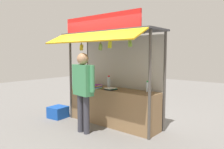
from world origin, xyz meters
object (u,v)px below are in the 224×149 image
(water_bottle_far_right, at_px, (89,81))
(banana_bunch_inner_left, at_px, (130,43))
(water_bottle_mid_left, at_px, (147,87))
(vendor_person, at_px, (83,85))
(magazine_stack_mid_right, at_px, (111,89))
(banana_bunch_rightmost, at_px, (100,47))
(banana_bunch_inner_right, at_px, (110,45))
(banana_bunch_leftmost, at_px, (82,47))
(plastic_crate, at_px, (58,112))
(magazine_stack_left, at_px, (96,87))
(water_bottle_far_left, at_px, (109,81))

(water_bottle_far_right, xyz_separation_m, banana_bunch_inner_left, (1.59, -0.39, 0.93))
(water_bottle_mid_left, xyz_separation_m, vendor_person, (-0.98, -1.04, 0.06))
(magazine_stack_mid_right, height_order, banana_bunch_rightmost, banana_bunch_rightmost)
(banana_bunch_inner_right, height_order, vendor_person, banana_bunch_inner_right)
(banana_bunch_leftmost, bearing_deg, water_bottle_far_right, 109.93)
(banana_bunch_inner_right, height_order, plastic_crate, banana_bunch_inner_right)
(water_bottle_mid_left, bearing_deg, banana_bunch_inner_right, -137.55)
(water_bottle_mid_left, distance_m, vendor_person, 1.44)
(banana_bunch_leftmost, bearing_deg, vendor_person, -40.54)
(banana_bunch_leftmost, relative_size, vendor_person, 0.18)
(magazine_stack_mid_right, bearing_deg, banana_bunch_inner_left, -18.22)
(banana_bunch_inner_right, distance_m, plastic_crate, 2.49)
(water_bottle_mid_left, bearing_deg, magazine_stack_mid_right, -156.62)
(water_bottle_mid_left, relative_size, banana_bunch_rightmost, 0.80)
(water_bottle_far_right, relative_size, banana_bunch_rightmost, 0.93)
(water_bottle_far_right, relative_size, plastic_crate, 0.66)
(magazine_stack_mid_right, distance_m, banana_bunch_rightmost, 1.01)
(banana_bunch_leftmost, bearing_deg, magazine_stack_left, 27.13)
(banana_bunch_leftmost, bearing_deg, banana_bunch_rightmost, -0.18)
(water_bottle_far_right, bearing_deg, banana_bunch_rightmost, -26.69)
(water_bottle_far_left, bearing_deg, magazine_stack_mid_right, -44.53)
(banana_bunch_inner_right, xyz_separation_m, plastic_crate, (-1.73, -0.14, -1.78))
(water_bottle_far_right, height_order, water_bottle_far_left, water_bottle_far_left)
(water_bottle_far_left, height_order, banana_bunch_leftmost, banana_bunch_leftmost)
(magazine_stack_mid_right, height_order, vendor_person, vendor_person)
(water_bottle_far_right, xyz_separation_m, water_bottle_mid_left, (1.68, 0.19, -0.02))
(vendor_person, bearing_deg, plastic_crate, -5.30)
(water_bottle_far_right, distance_m, water_bottle_mid_left, 1.69)
(water_bottle_far_right, bearing_deg, vendor_person, -51.14)
(magazine_stack_left, xyz_separation_m, banana_bunch_inner_left, (1.13, -0.17, 1.02))
(water_bottle_far_left, bearing_deg, water_bottle_far_right, -158.31)
(banana_bunch_leftmost, distance_m, banana_bunch_inner_left, 1.45)
(banana_bunch_inner_left, height_order, banana_bunch_inner_right, same)
(banana_bunch_rightmost, relative_size, banana_bunch_inner_left, 1.21)
(banana_bunch_rightmost, height_order, plastic_crate, banana_bunch_rightmost)
(vendor_person, bearing_deg, banana_bunch_inner_right, -119.12)
(water_bottle_far_right, xyz_separation_m, water_bottle_far_left, (0.52, 0.20, 0.00))
(magazine_stack_left, bearing_deg, water_bottle_far_left, 82.82)
(magazine_stack_mid_right, distance_m, vendor_person, 0.74)
(vendor_person, bearing_deg, banana_bunch_inner_left, -144.30)
(plastic_crate, bearing_deg, banana_bunch_inner_left, 3.46)
(magazine_stack_mid_right, bearing_deg, plastic_crate, -166.69)
(water_bottle_mid_left, xyz_separation_m, magazine_stack_left, (-1.21, -0.41, -0.07))
(magazine_stack_mid_right, xyz_separation_m, banana_bunch_inner_right, (0.17, -0.23, 1.03))
(magazine_stack_left, bearing_deg, banana_bunch_inner_right, -15.39)
(water_bottle_far_right, xyz_separation_m, banana_bunch_rightmost, (0.77, -0.39, 0.87))
(magazine_stack_left, height_order, magazine_stack_mid_right, magazine_stack_left)
(banana_bunch_rightmost, relative_size, banana_bunch_leftmost, 1.01)
(water_bottle_mid_left, distance_m, magazine_stack_mid_right, 0.87)
(vendor_person, bearing_deg, magazine_stack_left, -61.87)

